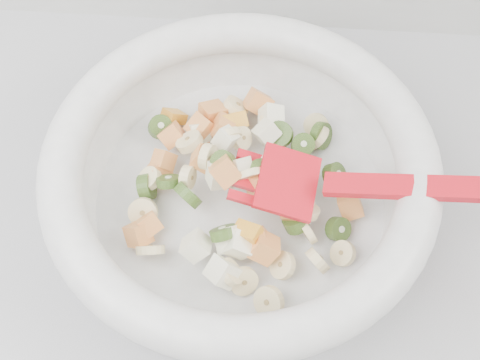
{
  "coord_description": "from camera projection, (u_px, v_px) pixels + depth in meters",
  "views": [
    {
      "loc": [
        0.17,
        1.21,
        1.41
      ],
      "look_at": [
        0.15,
        1.49,
        0.95
      ],
      "focal_mm": 45.0,
      "sensor_mm": 36.0,
      "label": 1
    }
  ],
  "objects": [
    {
      "name": "mixing_bowl",
      "position": [
        241.0,
        176.0,
        0.54
      ],
      "size": [
        0.45,
        0.35,
        0.12
      ],
      "color": "white",
      "rests_on": "counter"
    },
    {
      "name": "counter",
      "position": [
        145.0,
        352.0,
        0.96
      ],
      "size": [
        2.0,
        0.6,
        0.9
      ],
      "primitive_type": "cube",
      "color": "gray",
      "rests_on": "ground"
    }
  ]
}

